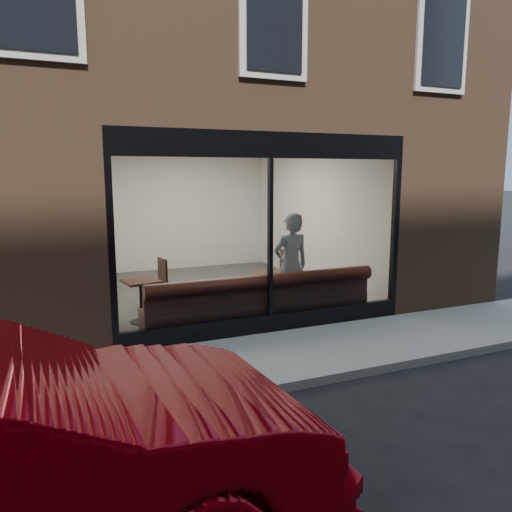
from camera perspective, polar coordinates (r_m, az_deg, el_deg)
name	(u,v)px	position (r m, az deg, el deg)	size (l,w,h in m)	color
ground	(338,379)	(6.58, 9.36, -13.67)	(120.00, 120.00, 0.00)	black
sidewalk_near	(300,352)	(7.38, 5.09, -10.93)	(40.00, 2.00, 0.01)	gray
kerb_near	(340,376)	(6.52, 9.62, -13.33)	(40.00, 0.10, 0.12)	gray
host_building_pier_left	(21,214)	(13.11, -25.28, 4.31)	(2.50, 12.00, 3.20)	brown
host_building_pier_right	(300,206)	(14.89, 5.04, 5.69)	(2.50, 12.00, 3.20)	brown
host_building_backfill	(152,204)	(16.43, -11.76, 5.88)	(5.00, 6.00, 3.20)	brown
cafe_floor	(212,292)	(10.90, -5.00, -4.11)	(6.00, 6.00, 0.00)	#2D2D30
cafe_ceiling	(210,143)	(10.62, -5.25, 12.77)	(6.00, 6.00, 0.00)	white
cafe_wall_back	(176,210)	(13.50, -9.14, 5.22)	(5.00, 5.00, 0.00)	silver
cafe_wall_left	(88,224)	(10.14, -18.62, 3.48)	(6.00, 6.00, 0.00)	silver
cafe_wall_right	(314,215)	(11.66, 6.61, 4.63)	(6.00, 6.00, 0.00)	silver
storefront_kick	(270,323)	(8.22, 1.59, -7.68)	(5.00, 0.10, 0.30)	black
storefront_header	(271,145)	(7.86, 1.68, 12.59)	(5.00, 0.10, 0.40)	black
storefront_mullion	(270,238)	(7.92, 1.63, 2.05)	(0.06, 0.10, 2.50)	black
storefront_glass	(271,238)	(7.89, 1.72, 2.03)	(4.80, 4.80, 0.00)	white
banquette	(260,312)	(8.54, 0.45, -6.47)	(4.00, 0.55, 0.45)	#351913
person	(291,266)	(8.86, 4.00, -1.14)	(0.69, 0.45, 1.89)	#89A6B7
cafe_table_left	(141,281)	(8.77, -12.99, -2.83)	(0.57, 0.57, 0.04)	black
cafe_table_right	(272,275)	(9.10, 1.82, -2.15)	(0.66, 0.66, 0.04)	black
cafe_chair_left	(154,296)	(9.83, -11.57, -4.45)	(0.42, 0.42, 0.04)	black
cafe_chair_right	(279,284)	(10.66, 2.64, -3.17)	(0.42, 0.42, 0.04)	black
wall_poster	(90,223)	(10.33, -18.48, 3.58)	(0.02, 0.66, 0.88)	white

